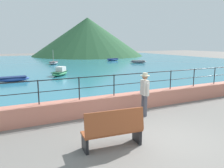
% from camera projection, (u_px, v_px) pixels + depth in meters
% --- Properties ---
extents(ground_plane, '(120.00, 120.00, 0.00)m').
position_uv_depth(ground_plane, '(162.00, 140.00, 6.79)').
color(ground_plane, slate).
extents(promenade_wall, '(20.00, 0.56, 0.70)m').
position_uv_depth(promenade_wall, '(114.00, 103.00, 9.54)').
color(promenade_wall, tan).
rests_on(promenade_wall, ground).
extents(railing, '(18.44, 0.04, 0.90)m').
position_uv_depth(railing, '(114.00, 81.00, 9.37)').
color(railing, black).
rests_on(railing, promenade_wall).
extents(lake_water, '(64.00, 44.32, 0.06)m').
position_uv_depth(lake_water, '(36.00, 65.00, 29.49)').
color(lake_water, teal).
rests_on(lake_water, ground).
extents(hill_main, '(24.24, 24.24, 8.25)m').
position_uv_depth(hill_main, '(88.00, 37.00, 48.99)').
color(hill_main, '#285633').
rests_on(hill_main, ground).
extents(bench_main, '(1.74, 0.71, 1.13)m').
position_uv_depth(bench_main, '(113.00, 129.00, 6.16)').
color(bench_main, '#9E4C28').
rests_on(bench_main, ground).
extents(person_walking, '(0.38, 0.57, 1.75)m').
position_uv_depth(person_walking, '(145.00, 92.00, 8.87)').
color(person_walking, '#4C4C56').
rests_on(person_walking, ground).
extents(boat_1, '(2.40, 2.06, 0.36)m').
position_uv_depth(boat_1, '(138.00, 62.00, 31.62)').
color(boat_1, gray).
rests_on(boat_1, lake_water).
extents(boat_2, '(2.33, 0.98, 0.36)m').
position_uv_depth(boat_2, '(13.00, 79.00, 16.58)').
color(boat_2, '#2D4C9E').
rests_on(boat_2, lake_water).
extents(boat_3, '(1.87, 2.45, 1.93)m').
position_uv_depth(boat_3, '(54.00, 63.00, 29.75)').
color(boat_3, gray).
rests_on(boat_3, lake_water).
extents(boat_5, '(2.17, 2.34, 0.76)m').
position_uv_depth(boat_5, '(60.00, 72.00, 19.59)').
color(boat_5, '#338C59').
rests_on(boat_5, lake_water).
extents(boat_6, '(2.45, 1.43, 0.36)m').
position_uv_depth(boat_6, '(113.00, 59.00, 35.70)').
color(boat_6, '#2D4C9E').
rests_on(boat_6, lake_water).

